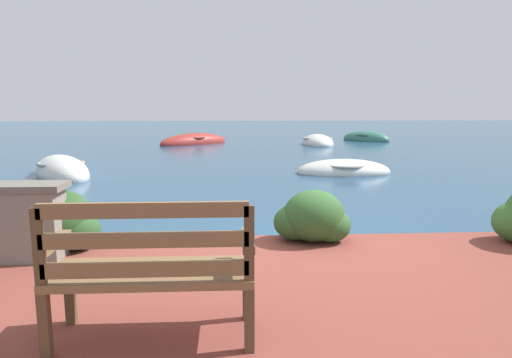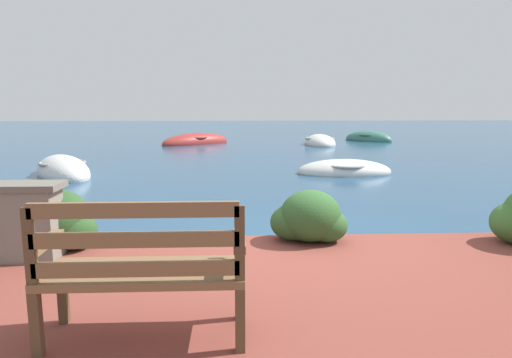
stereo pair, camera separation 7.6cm
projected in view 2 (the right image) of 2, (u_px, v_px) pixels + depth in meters
ground_plane at (288, 254)px, 5.21m from camera, size 80.00×80.00×0.00m
park_bench at (143, 267)px, 2.80m from camera, size 1.27×0.48×0.93m
hedge_clump_far_left at (53, 223)px, 4.67m from camera, size 0.91×0.65×0.62m
hedge_clump_left at (309, 219)px, 4.91m from camera, size 0.83×0.60×0.56m
rowboat_nearest at (63, 173)px, 10.80m from camera, size 2.27×2.66×0.86m
rowboat_mid at (344, 171)px, 11.12m from camera, size 2.32×1.19×0.62m
rowboat_far at (320, 143)px, 18.81m from camera, size 1.25×2.27×0.77m
rowboat_outer at (196, 142)px, 19.21m from camera, size 3.12×2.78×0.80m
rowboat_distant at (368, 140)px, 20.70m from camera, size 2.28×2.20×0.80m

